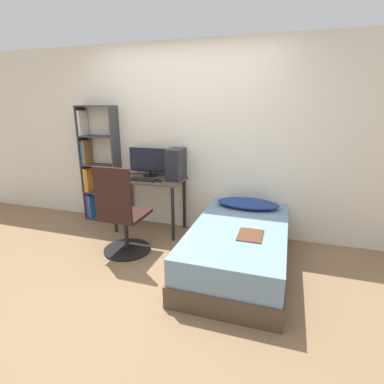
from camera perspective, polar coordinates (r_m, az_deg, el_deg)
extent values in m
plane|color=#846647|center=(3.25, -9.49, -15.99)|extent=(14.00, 14.00, 0.00)
cube|color=silver|center=(4.12, -0.90, 9.81)|extent=(8.00, 0.05, 2.50)
cube|color=brown|center=(4.12, -8.19, 2.40)|extent=(0.96, 0.54, 0.02)
cylinder|color=black|center=(4.24, -14.51, -2.84)|extent=(0.04, 0.04, 0.73)
cylinder|color=black|center=(3.87, -3.67, -4.23)|extent=(0.04, 0.04, 0.73)
cylinder|color=black|center=(4.60, -11.60, -1.12)|extent=(0.04, 0.04, 0.73)
cylinder|color=black|center=(4.26, -1.49, -2.22)|extent=(0.04, 0.04, 0.73)
cube|color=#38383D|center=(4.81, -19.72, 5.04)|extent=(0.02, 0.23, 1.71)
cube|color=#38383D|center=(4.50, -14.06, 4.77)|extent=(0.02, 0.23, 1.71)
cube|color=#38383D|center=(4.88, -16.16, -4.83)|extent=(0.54, 0.23, 0.02)
cube|color=#38383D|center=(4.75, -16.56, -0.08)|extent=(0.54, 0.23, 0.02)
cube|color=#38383D|center=(4.65, -16.99, 4.91)|extent=(0.54, 0.23, 0.02)
cube|color=#38383D|center=(4.59, -17.43, 10.08)|extent=(0.54, 0.23, 0.02)
cube|color=#38383D|center=(4.57, -17.90, 15.33)|extent=(0.54, 0.23, 0.02)
cube|color=#7A338E|center=(4.95, -18.70, -2.30)|extent=(0.03, 0.20, 0.38)
cube|color=#2870B7|center=(4.93, -18.32, -2.48)|extent=(0.03, 0.20, 0.36)
cube|color=gold|center=(4.84, -19.14, 2.30)|extent=(0.03, 0.20, 0.36)
cube|color=orange|center=(4.82, -18.81, 2.24)|extent=(0.03, 0.20, 0.35)
cube|color=#2870B7|center=(4.77, -19.64, 7.10)|extent=(0.02, 0.20, 0.34)
cube|color=brown|center=(4.74, -19.30, 7.22)|extent=(0.04, 0.20, 0.36)
cube|color=beige|center=(4.72, -20.07, 12.25)|extent=(0.04, 0.20, 0.35)
cylinder|color=black|center=(3.82, -12.18, -10.63)|extent=(0.56, 0.56, 0.03)
cylinder|color=black|center=(3.72, -12.39, -7.53)|extent=(0.05, 0.05, 0.42)
cube|color=black|center=(3.63, -12.62, -4.21)|extent=(0.49, 0.49, 0.04)
cube|color=black|center=(3.35, -14.90, -0.44)|extent=(0.44, 0.04, 0.59)
cube|color=#4C3D2D|center=(3.39, 8.74, -12.32)|extent=(1.01, 1.81, 0.21)
cube|color=#708EA8|center=(3.29, 8.92, -8.68)|extent=(0.98, 1.77, 0.26)
ellipsoid|color=navy|center=(3.81, 10.61, -2.15)|extent=(0.77, 0.36, 0.11)
cube|color=#56331E|center=(3.04, 11.05, -8.07)|extent=(0.24, 0.32, 0.01)
cylinder|color=black|center=(4.27, -7.95, 3.14)|extent=(0.21, 0.21, 0.01)
cylinder|color=black|center=(4.26, -7.97, 3.60)|extent=(0.04, 0.04, 0.06)
cube|color=black|center=(4.23, -8.04, 6.05)|extent=(0.61, 0.01, 0.33)
cube|color=black|center=(4.22, -8.09, 6.03)|extent=(0.59, 0.01, 0.31)
cube|color=black|center=(4.03, -9.20, 2.35)|extent=(0.37, 0.14, 0.02)
cube|color=#232328|center=(4.00, -3.07, 5.33)|extent=(0.19, 0.33, 0.41)
ellipsoid|color=black|center=(3.93, -6.12, 2.11)|extent=(0.06, 0.09, 0.02)
cube|color=black|center=(4.37, -12.38, 3.24)|extent=(0.07, 0.14, 0.01)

